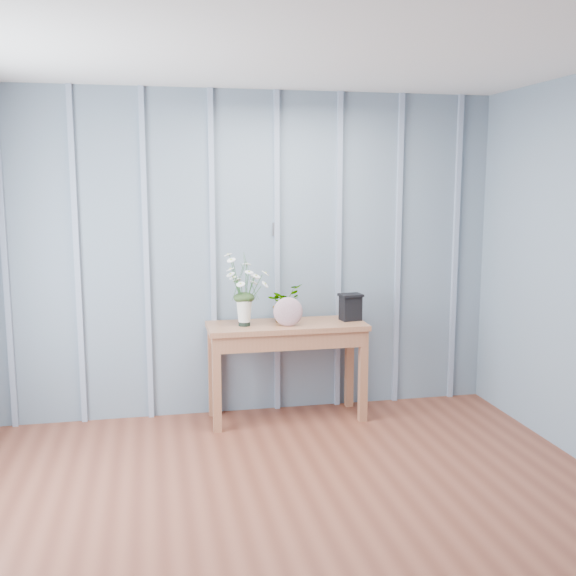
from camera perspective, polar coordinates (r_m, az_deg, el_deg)
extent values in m
plane|color=brown|center=(3.50, 2.12, -22.23)|extent=(4.50, 4.50, 0.00)
cube|color=gray|center=(5.23, -3.66, 2.79)|extent=(4.00, 0.01, 2.50)
cube|color=white|center=(3.07, 2.40, 21.82)|extent=(4.00, 4.50, 0.01)
cube|color=#B5B5BA|center=(5.23, -1.17, 5.01)|extent=(0.03, 0.01, 0.10)
cube|color=#8997AF|center=(5.27, -22.85, 2.15)|extent=(0.04, 0.03, 2.50)
cube|color=#8997AF|center=(5.20, -17.44, 2.35)|extent=(0.04, 0.03, 2.50)
cube|color=#8997AF|center=(5.17, -11.91, 2.54)|extent=(0.04, 0.03, 2.50)
cube|color=#8997AF|center=(5.19, -6.38, 2.70)|extent=(0.04, 0.03, 2.50)
cube|color=#8997AF|center=(5.26, -0.95, 2.84)|extent=(0.04, 0.03, 2.50)
cube|color=#8997AF|center=(5.38, 4.30, 2.95)|extent=(0.04, 0.03, 2.50)
cube|color=#8997AF|center=(5.53, 9.30, 3.03)|extent=(0.04, 0.03, 2.50)
cube|color=#8997AF|center=(5.73, 13.98, 3.08)|extent=(0.04, 0.03, 2.50)
cube|color=#955B3C|center=(5.12, -0.11, -3.23)|extent=(1.20, 0.45, 0.04)
cube|color=#955B3C|center=(5.13, -0.11, -4.11)|extent=(1.13, 0.42, 0.12)
cube|color=#955B3C|center=(4.96, -6.05, -8.16)|extent=(0.06, 0.06, 0.71)
cube|color=#955B3C|center=(5.18, 6.37, -7.42)|extent=(0.06, 0.06, 0.71)
cube|color=#955B3C|center=(5.30, -6.44, -7.03)|extent=(0.06, 0.06, 0.71)
cube|color=#955B3C|center=(5.51, 5.21, -6.40)|extent=(0.06, 0.06, 0.71)
cylinder|color=black|center=(5.03, -3.71, -2.90)|extent=(0.09, 0.09, 0.06)
cone|color=white|center=(5.02, -3.72, -1.97)|extent=(0.13, 0.13, 0.20)
ellipsoid|color=#233A1A|center=(5.00, -3.73, -0.83)|extent=(0.16, 0.13, 0.08)
imported|color=#233A1A|center=(5.15, -0.34, -1.29)|extent=(0.34, 0.34, 0.29)
ellipsoid|color=#7E3F5C|center=(4.99, 0.00, -2.03)|extent=(0.23, 0.10, 0.22)
cube|color=black|center=(5.23, 5.31, -1.72)|extent=(0.17, 0.13, 0.19)
cube|color=black|center=(5.21, 5.33, -0.61)|extent=(0.19, 0.16, 0.02)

